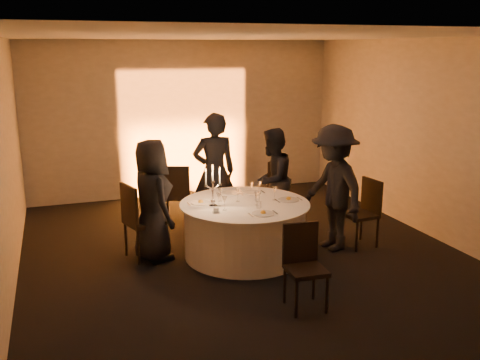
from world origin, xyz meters
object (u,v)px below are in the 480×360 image
object	(u,v)px
chair_front	(303,261)
banquet_table	(245,229)
guest_right	(333,188)
chair_right	(365,209)
coffee_cup	(216,210)
chair_left	(138,217)
candelabra	(213,192)
guest_back_right	(272,180)
chair_back_left	(177,192)
guest_back_left	(214,172)
guest_left	(152,200)
chair_back_right	(270,186)

from	to	relation	value
chair_front	banquet_table	bearing A→B (deg)	97.50
guest_right	chair_front	bearing A→B (deg)	-45.33
chair_right	coffee_cup	bearing A→B (deg)	-94.08
chair_left	candelabra	xyz separation A→B (m)	(0.96, -0.40, 0.37)
chair_right	guest_back_right	xyz separation A→B (m)	(-1.02, 1.11, 0.26)
guest_back_right	coffee_cup	bearing A→B (deg)	2.23
chair_back_left	guest_right	world-z (taller)	guest_right
banquet_table	candelabra	bearing A→B (deg)	-178.17
chair_right	chair_front	xyz separation A→B (m)	(-1.70, -1.44, -0.02)
guest_back_left	coffee_cup	xyz separation A→B (m)	(-0.43, -1.51, -0.14)
chair_right	chair_back_left	bearing A→B (deg)	-132.05
chair_front	guest_left	bearing A→B (deg)	128.18
chair_back_left	chair_back_right	distance (m)	1.57
chair_right	candelabra	world-z (taller)	candelabra
banquet_table	guest_back_right	xyz separation A→B (m)	(0.79, 0.92, 0.44)
chair_back_left	chair_right	bearing A→B (deg)	164.26
banquet_table	chair_back_right	distance (m)	1.65
chair_front	guest_back_right	distance (m)	2.65
guest_back_left	guest_right	distance (m)	1.94
guest_left	guest_right	size ratio (longest dim) A/B	0.92
guest_back_left	guest_back_right	world-z (taller)	guest_back_left
chair_front	guest_left	size ratio (longest dim) A/B	0.57
chair_back_left	candelabra	xyz separation A→B (m)	(0.16, -1.56, 0.39)
chair_front	candelabra	size ratio (longest dim) A/B	1.64
chair_right	guest_back_left	size ratio (longest dim) A/B	0.53
chair_front	chair_back_right	bearing A→B (deg)	77.97
chair_back_left	coffee_cup	xyz separation A→B (m)	(0.12, -1.83, 0.21)
chair_left	chair_front	xyz separation A→B (m)	(1.53, -2.02, -0.07)
chair_back_right	banquet_table	bearing A→B (deg)	22.57
chair_left	chair_back_right	size ratio (longest dim) A/B	1.00
banquet_table	chair_front	bearing A→B (deg)	-86.08
guest_back_left	chair_left	bearing A→B (deg)	35.34
chair_right	chair_front	bearing A→B (deg)	-56.08
chair_back_left	candelabra	size ratio (longest dim) A/B	1.78
banquet_table	guest_back_left	bearing A→B (deg)	93.33
chair_front	chair_back_left	bearing A→B (deg)	106.49
chair_back_right	guest_back_right	bearing A→B (deg)	38.15
chair_back_right	guest_right	distance (m)	1.56
chair_left	guest_left	xyz separation A→B (m)	(0.19, -0.08, 0.24)
chair_front	guest_right	distance (m)	1.93
guest_left	candelabra	bearing A→B (deg)	-127.16
chair_front	coffee_cup	world-z (taller)	chair_front
chair_back_left	coffee_cup	bearing A→B (deg)	113.47
chair_back_left	guest_back_left	world-z (taller)	guest_back_left
chair_right	coffee_cup	xyz separation A→B (m)	(-2.31, -0.10, 0.24)
guest_back_right	chair_front	bearing A→B (deg)	34.33
chair_left	coffee_cup	bearing A→B (deg)	-143.32
chair_back_right	guest_back_left	size ratio (longest dim) A/B	0.57
banquet_table	guest_back_left	xyz separation A→B (m)	(-0.07, 1.23, 0.56)
chair_back_left	guest_back_right	distance (m)	1.56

